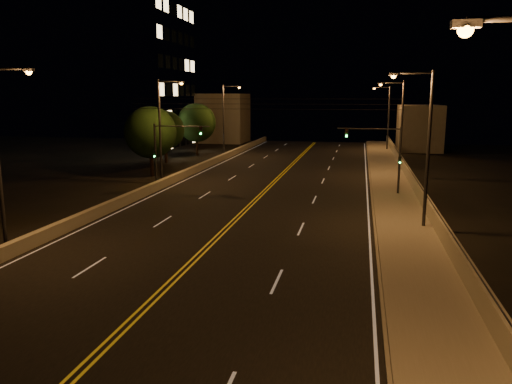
% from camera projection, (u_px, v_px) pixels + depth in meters
% --- Properties ---
extents(road, '(18.00, 120.00, 0.02)m').
position_uv_depth(road, '(232.00, 223.00, 31.92)').
color(road, black).
rests_on(road, ground).
extents(sidewalk, '(3.60, 120.00, 0.30)m').
position_uv_depth(sidewalk, '(407.00, 230.00, 29.73)').
color(sidewalk, gray).
rests_on(sidewalk, ground).
extents(curb, '(0.14, 120.00, 0.15)m').
position_uv_depth(curb, '(375.00, 230.00, 30.12)').
color(curb, gray).
rests_on(curb, ground).
extents(parapet_wall, '(0.30, 120.00, 1.00)m').
position_uv_depth(parapet_wall, '(437.00, 221.00, 29.27)').
color(parapet_wall, '#9E9A84').
rests_on(parapet_wall, sidewalk).
extents(jersey_barrier, '(0.45, 120.00, 0.76)m').
position_uv_depth(jersey_barrier, '(100.00, 211.00, 33.71)').
color(jersey_barrier, '#9E9A84').
rests_on(jersey_barrier, ground).
extents(distant_building_right, '(6.00, 10.00, 6.73)m').
position_uv_depth(distant_building_right, '(419.00, 128.00, 75.26)').
color(distant_building_right, gray).
rests_on(distant_building_right, ground).
extents(distant_building_left, '(8.00, 8.00, 8.46)m').
position_uv_depth(distant_building_left, '(223.00, 118.00, 88.17)').
color(distant_building_left, gray).
rests_on(distant_building_left, ground).
extents(parapet_rail, '(0.06, 120.00, 0.06)m').
position_uv_depth(parapet_rail, '(438.00, 212.00, 29.17)').
color(parapet_rail, black).
rests_on(parapet_rail, parapet_wall).
extents(lane_markings, '(17.32, 116.00, 0.00)m').
position_uv_depth(lane_markings, '(232.00, 223.00, 31.85)').
color(lane_markings, silver).
rests_on(lane_markings, road).
extents(streetlight_1, '(2.55, 0.28, 9.47)m').
position_uv_depth(streetlight_1, '(424.00, 141.00, 29.26)').
color(streetlight_1, '#2D2D33').
rests_on(streetlight_1, ground).
extents(streetlight_2, '(2.55, 0.28, 9.47)m').
position_uv_depth(streetlight_2, '(399.00, 123.00, 49.13)').
color(streetlight_2, '#2D2D33').
rests_on(streetlight_2, ground).
extents(streetlight_3, '(2.55, 0.28, 9.47)m').
position_uv_depth(streetlight_3, '(387.00, 114.00, 73.33)').
color(streetlight_3, '#2D2D33').
rests_on(streetlight_3, ground).
extents(streetlight_4, '(2.55, 0.28, 9.47)m').
position_uv_depth(streetlight_4, '(1.00, 148.00, 25.21)').
color(streetlight_4, '#2D2D33').
rests_on(streetlight_4, ground).
extents(streetlight_5, '(2.55, 0.28, 9.47)m').
position_uv_depth(streetlight_5, '(163.00, 125.00, 45.61)').
color(streetlight_5, '#2D2D33').
rests_on(streetlight_5, ground).
extents(streetlight_6, '(2.55, 0.28, 9.47)m').
position_uv_depth(streetlight_6, '(225.00, 116.00, 66.60)').
color(streetlight_6, '#2D2D33').
rests_on(streetlight_6, ground).
extents(traffic_signal_right, '(5.11, 0.31, 5.66)m').
position_uv_depth(traffic_signal_right, '(386.00, 152.00, 39.87)').
color(traffic_signal_right, '#2D2D33').
rests_on(traffic_signal_right, ground).
extents(traffic_signal_left, '(5.11, 0.31, 5.66)m').
position_uv_depth(traffic_signal_left, '(166.00, 147.00, 43.63)').
color(traffic_signal_left, '#2D2D33').
rests_on(traffic_signal_left, ground).
extents(overhead_wires, '(22.00, 0.03, 0.83)m').
position_uv_depth(overhead_wires, '(261.00, 104.00, 39.66)').
color(overhead_wires, black).
extents(building_tower, '(24.00, 15.00, 29.21)m').
position_uv_depth(building_tower, '(95.00, 52.00, 68.97)').
color(building_tower, gray).
rests_on(building_tower, ground).
extents(tree_0, '(5.21, 5.21, 7.06)m').
position_uv_depth(tree_0, '(151.00, 132.00, 49.95)').
color(tree_0, black).
rests_on(tree_0, ground).
extents(tree_1, '(4.67, 4.67, 6.33)m').
position_uv_depth(tree_1, '(165.00, 130.00, 60.40)').
color(tree_1, black).
rests_on(tree_1, ground).
extents(tree_2, '(5.24, 5.24, 7.10)m').
position_uv_depth(tree_2, '(196.00, 123.00, 67.86)').
color(tree_2, black).
rests_on(tree_2, ground).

